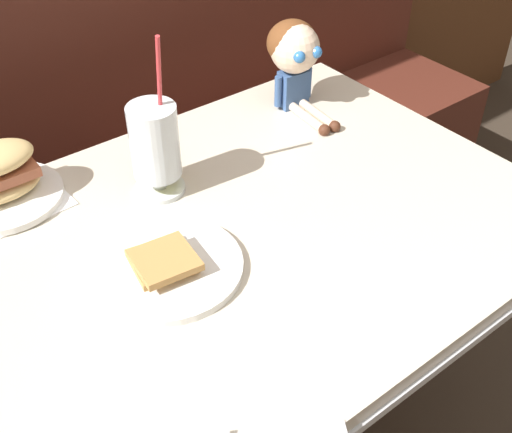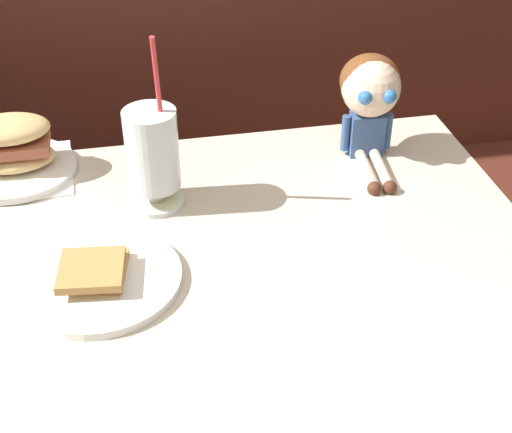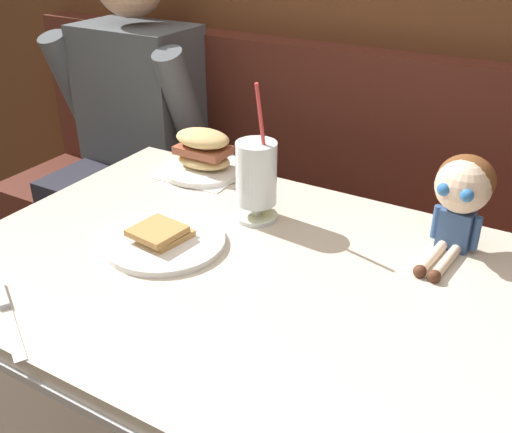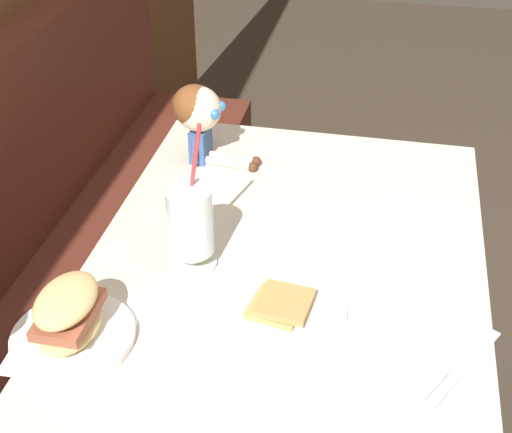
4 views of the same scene
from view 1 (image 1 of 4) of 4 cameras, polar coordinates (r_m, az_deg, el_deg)
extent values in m
cube|color=#512319|center=(1.87, -11.89, -3.69)|extent=(2.60, 0.48, 0.45)
cube|color=#512319|center=(1.74, -17.11, 11.98)|extent=(2.60, 0.10, 0.55)
cube|color=beige|center=(1.15, -1.18, -1.43)|extent=(1.10, 0.80, 0.03)
cube|color=#B7BABF|center=(1.17, -1.16, -2.29)|extent=(1.11, 0.81, 0.02)
cylinder|color=#A5A8AD|center=(1.41, -0.98, -12.51)|extent=(0.14, 0.14, 0.65)
cylinder|color=white|center=(1.06, -7.87, -4.46)|extent=(0.25, 0.25, 0.01)
cube|color=tan|center=(1.06, -8.38, -3.93)|extent=(0.11, 0.11, 0.01)
cube|color=#B78447|center=(1.03, -8.11, -3.84)|extent=(0.11, 0.11, 0.01)
cylinder|color=silver|center=(1.24, -8.53, 2.52)|extent=(0.10, 0.10, 0.01)
cylinder|color=silver|center=(1.22, -8.61, 3.26)|extent=(0.03, 0.03, 0.03)
cylinder|color=silver|center=(1.18, -9.01, 6.61)|extent=(0.09, 0.09, 0.14)
cylinder|color=#E0DB6B|center=(1.18, -8.97, 6.26)|extent=(0.08, 0.08, 0.12)
cylinder|color=#DB383D|center=(1.13, -8.55, 10.89)|extent=(0.02, 0.05, 0.22)
cube|color=white|center=(1.29, -21.44, 1.37)|extent=(0.21, 0.21, 0.00)
cylinder|color=white|center=(1.28, -21.52, 1.65)|extent=(0.22, 0.22, 0.01)
ellipsoid|color=tan|center=(1.27, -21.78, 2.53)|extent=(0.15, 0.10, 0.04)
cube|color=silver|center=(0.87, 3.26, -18.65)|extent=(0.13, 0.09, 0.00)
cube|color=#385689|center=(1.48, 3.32, 11.30)|extent=(0.07, 0.05, 0.08)
sphere|color=beige|center=(1.44, 3.47, 14.73)|extent=(0.11, 0.11, 0.11)
ellipsoid|color=brown|center=(1.44, 3.20, 15.19)|extent=(0.12, 0.12, 0.10)
sphere|color=#2D6BB2|center=(1.39, 3.88, 13.97)|extent=(0.03, 0.03, 0.03)
sphere|color=#2D6BB2|center=(1.41, 5.38, 14.34)|extent=(0.03, 0.03, 0.03)
cylinder|color=beige|center=(1.43, 4.64, 8.72)|extent=(0.03, 0.12, 0.02)
cylinder|color=beige|center=(1.45, 5.55, 9.01)|extent=(0.03, 0.12, 0.02)
sphere|color=#4C2819|center=(1.39, 6.09, 7.64)|extent=(0.03, 0.03, 0.03)
sphere|color=#4C2819|center=(1.41, 7.01, 7.94)|extent=(0.03, 0.03, 0.03)
cylinder|color=#385689|center=(1.46, 1.98, 11.05)|extent=(0.02, 0.02, 0.07)
cylinder|color=#385689|center=(1.50, 4.64, 11.81)|extent=(0.02, 0.02, 0.07)
camera|label=2|loc=(0.46, 78.21, 7.75)|focal=51.30mm
camera|label=3|loc=(1.05, 60.64, 14.39)|focal=40.91mm
camera|label=4|loc=(0.83, -94.39, 11.02)|focal=49.49mm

